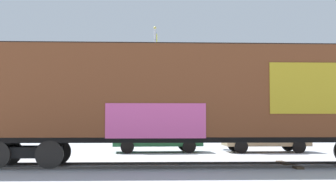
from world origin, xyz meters
The scene contains 7 objects.
ground_plane centered at (0.00, 0.00, 0.00)m, with size 260.00×260.00×0.00m, color #B2B5BC.
track centered at (2.17, 0.04, 0.04)m, with size 60.02×3.47×0.08m.
freight_car centered at (0.88, 0.00, 2.45)m, with size 17.65×3.34×4.25m.
flagpole centered at (-1.06, 12.28, 4.62)m, with size 0.22×1.42×7.29m.
hillside centered at (-0.07, 70.16, 5.18)m, with size 157.56×41.87×14.98m.
parked_car_green centered at (-0.97, 7.07, 0.84)m, with size 4.49×2.21×1.64m.
parked_car_tan centered at (4.39, 7.04, 0.83)m, with size 4.21×2.02×1.68m.
Camera 1 is at (-0.68, -16.11, 1.57)m, focal length 49.94 mm.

